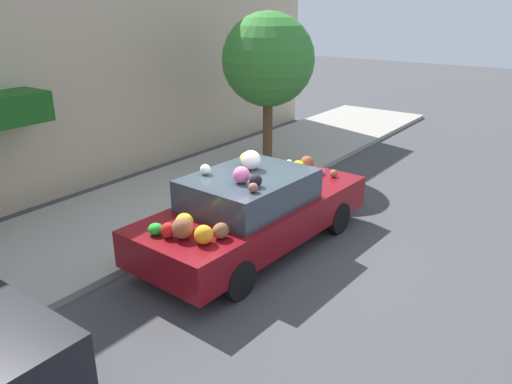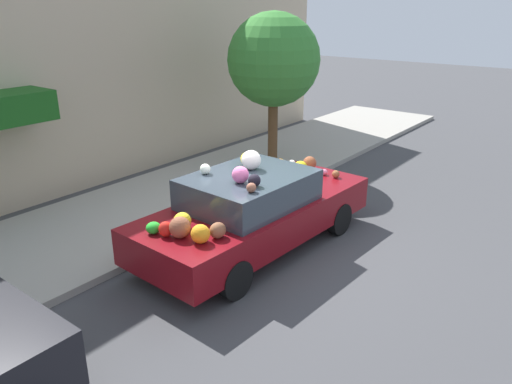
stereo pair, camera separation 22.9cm
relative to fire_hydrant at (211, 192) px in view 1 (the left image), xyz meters
The scene contains 6 objects.
ground_plane 1.73m from the fire_hydrant, 112.25° to the right, with size 60.00×60.00×0.00m, color #424244.
sidewalk_curb 1.38m from the fire_hydrant, 118.65° to the left, with size 24.00×3.20×0.12m.
building_facade 4.35m from the fire_hydrant, 103.15° to the left, with size 18.00×1.20×6.29m.
street_tree 3.89m from the fire_hydrant, 14.42° to the left, with size 2.21×2.21×3.69m.
fire_hydrant is the anchor object (origin of this frame).
art_car 1.72m from the fire_hydrant, 113.68° to the right, with size 4.57×1.95×1.70m.
Camera 1 is at (-6.26, -4.58, 3.96)m, focal length 35.00 mm.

